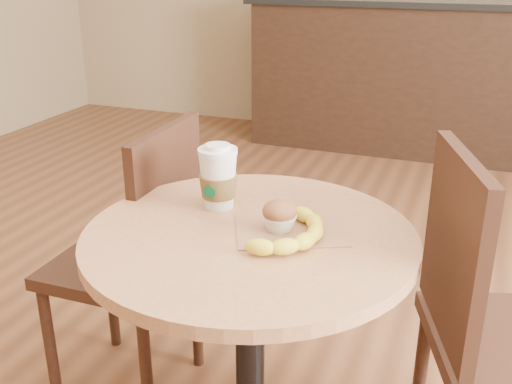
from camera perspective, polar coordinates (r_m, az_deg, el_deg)
cafe_table at (r=1.43m, az=-0.59°, el=-11.15°), size 0.74×0.74×0.75m
chair_left at (r=1.83m, az=-11.22°, el=-5.85°), size 0.39×0.39×0.89m
chair_right at (r=1.54m, az=21.79°, el=-11.84°), size 0.52×0.52×0.93m
service_counter at (r=4.40m, az=14.75°, el=10.60°), size 2.30×0.65×1.04m
kraft_bag at (r=1.33m, az=3.29°, el=-3.66°), size 0.29×0.26×0.00m
coffee_cup at (r=1.43m, az=-3.61°, el=1.21°), size 0.09×0.10×0.16m
muffin at (r=1.32m, az=2.24°, el=-2.28°), size 0.08×0.08×0.07m
banana at (r=1.28m, az=3.67°, el=-3.79°), size 0.21×0.28×0.03m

